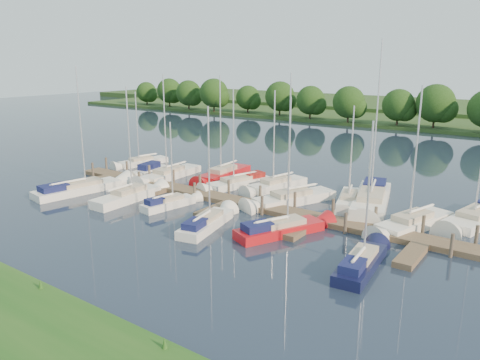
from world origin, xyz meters
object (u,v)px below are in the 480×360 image
Objects in this scene: dock at (231,203)px; sailboat_s_2 at (170,204)px; sailboat_n_0 at (141,163)px; sailboat_n_5 at (275,186)px; motorboat at (148,171)px.

sailboat_s_2 is at bearing -138.57° from dock.
sailboat_n_0 is at bearing 160.42° from dock.
sailboat_n_5 is at bearing 77.07° from sailboat_s_2.
sailboat_n_5 is (18.67, 0.25, 0.01)m from sailboat_n_0.
sailboat_n_5 is at bearing -167.09° from sailboat_n_0.
sailboat_n_0 is 18.67m from sailboat_n_5.
sailboat_n_0 is at bearing 14.92° from sailboat_n_5.
sailboat_s_2 reaches higher than motorboat.
motorboat is at bearing 25.56° from sailboat_n_5.
sailboat_s_2 is (-4.30, -10.25, 0.04)m from sailboat_n_5.
dock is 4.44× the size of sailboat_n_0.
motorboat is at bearing 158.95° from sailboat_n_0.
sailboat_n_5 reaches higher than sailboat_n_0.
motorboat is 14.86m from sailboat_n_5.
sailboat_n_5 is (0.35, 6.77, 0.08)m from dock.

